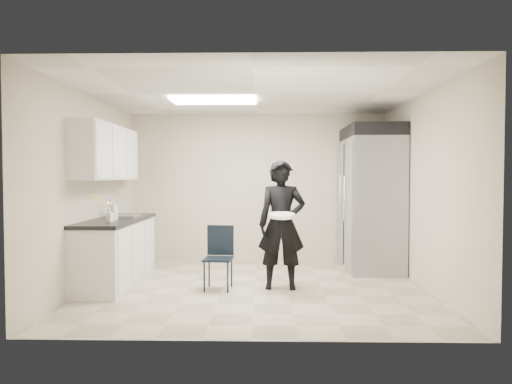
{
  "coord_description": "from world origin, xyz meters",
  "views": [
    {
      "loc": [
        0.14,
        -6.09,
        1.5
      ],
      "look_at": [
        0.0,
        0.2,
        1.28
      ],
      "focal_mm": 32.0,
      "sensor_mm": 36.0,
      "label": 1
    }
  ],
  "objects_px": {
    "folding_chair": "(218,259)",
    "man_tuxedo": "(282,225)",
    "lower_counter": "(116,253)",
    "commercial_fridge": "(371,204)"
  },
  "relations": [
    {
      "from": "commercial_fridge",
      "to": "lower_counter",
      "type": "bearing_deg",
      "value": -164.12
    },
    {
      "from": "folding_chair",
      "to": "lower_counter",
      "type": "bearing_deg",
      "value": 172.13
    },
    {
      "from": "commercial_fridge",
      "to": "man_tuxedo",
      "type": "xyz_separation_m",
      "value": [
        -1.48,
        -1.31,
        -0.19
      ]
    },
    {
      "from": "lower_counter",
      "to": "folding_chair",
      "type": "distance_m",
      "value": 1.5
    },
    {
      "from": "lower_counter",
      "to": "man_tuxedo",
      "type": "height_order",
      "value": "man_tuxedo"
    },
    {
      "from": "lower_counter",
      "to": "man_tuxedo",
      "type": "relative_size",
      "value": 1.11
    },
    {
      "from": "folding_chair",
      "to": "man_tuxedo",
      "type": "bearing_deg",
      "value": 10.98
    },
    {
      "from": "man_tuxedo",
      "to": "commercial_fridge",
      "type": "bearing_deg",
      "value": 42.96
    },
    {
      "from": "folding_chair",
      "to": "man_tuxedo",
      "type": "xyz_separation_m",
      "value": [
        0.84,
        0.09,
        0.45
      ]
    },
    {
      "from": "folding_chair",
      "to": "man_tuxedo",
      "type": "relative_size",
      "value": 0.48
    }
  ]
}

